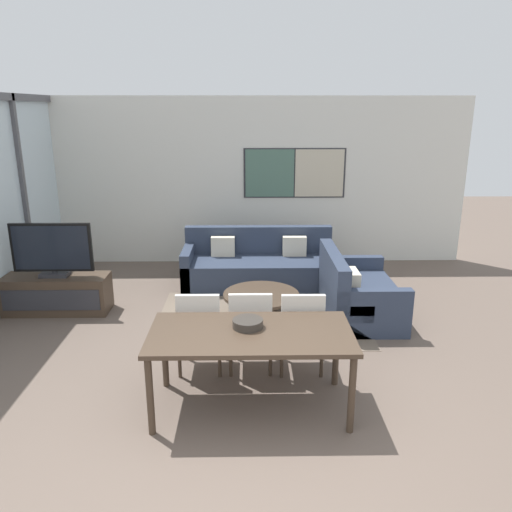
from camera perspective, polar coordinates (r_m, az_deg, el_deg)
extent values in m
plane|color=brown|center=(4.01, -0.88, -23.97)|extent=(24.00, 24.00, 0.00)
cube|color=silver|center=(8.56, -0.99, 8.47)|extent=(7.45, 0.06, 2.80)
cube|color=#2D2D33|center=(8.54, 4.43, 9.42)|extent=(1.72, 0.01, 0.83)
cube|color=#4C7060|center=(8.51, 1.58, 9.43)|extent=(0.82, 0.02, 0.79)
cube|color=beige|center=(8.59, 7.25, 9.38)|extent=(0.82, 0.02, 0.79)
cube|color=#515156|center=(7.90, -25.00, 6.25)|extent=(0.07, 0.08, 2.80)
cube|color=#706051|center=(6.48, 0.59, -7.09)|extent=(2.64, 1.88, 0.01)
cube|color=#423326|center=(7.11, -21.76, -4.04)|extent=(1.35, 0.45, 0.50)
cube|color=#2D2D33|center=(6.90, -22.42, -4.71)|extent=(1.24, 0.01, 0.27)
cube|color=#2D2D33|center=(7.02, -22.00, -1.95)|extent=(0.36, 0.20, 0.05)
cube|color=#2D2D33|center=(7.00, -22.05, -1.44)|extent=(0.06, 0.03, 0.08)
cube|color=black|center=(6.92, -22.32, 0.92)|extent=(1.03, 0.04, 0.64)
cube|color=black|center=(6.90, -22.39, 0.86)|extent=(0.96, 0.01, 0.57)
cube|color=#2D384C|center=(7.57, 0.34, -1.89)|extent=(2.28, 0.89, 0.42)
cube|color=#2D384C|center=(7.85, 0.29, 0.42)|extent=(2.28, 0.16, 0.84)
cube|color=#2D384C|center=(7.59, -7.74, -1.27)|extent=(0.14, 0.89, 0.60)
cube|color=#2D384C|center=(7.64, 8.38, -1.18)|extent=(0.14, 0.89, 0.60)
cube|color=beige|center=(7.65, -3.80, 1.09)|extent=(0.36, 0.12, 0.30)
cube|color=beige|center=(7.67, 4.42, 1.13)|extent=(0.36, 0.12, 0.30)
cube|color=#2D384C|center=(6.65, 11.82, -4.92)|extent=(0.89, 1.48, 0.42)
cube|color=#2D384C|center=(6.51, 8.79, -3.25)|extent=(0.16, 1.48, 0.84)
cube|color=#2D384C|center=(6.02, 13.23, -6.44)|extent=(0.89, 0.14, 0.60)
cube|color=#2D384C|center=(7.23, 10.73, -2.33)|extent=(0.89, 0.14, 0.60)
cube|color=beige|center=(6.19, 10.99, -2.96)|extent=(0.12, 0.36, 0.30)
cylinder|color=#423326|center=(6.48, 0.59, -7.00)|extent=(0.44, 0.44, 0.03)
cylinder|color=#423326|center=(6.43, 0.59, -5.89)|extent=(0.17, 0.17, 0.30)
cylinder|color=#423326|center=(6.36, 0.60, -4.46)|extent=(0.97, 0.97, 0.04)
cube|color=#423326|center=(4.38, -0.60, -8.87)|extent=(1.77, 0.87, 0.04)
cylinder|color=#423326|center=(4.30, -12.02, -15.41)|extent=(0.06, 0.06, 0.71)
cylinder|color=#423326|center=(4.31, 10.89, -15.27)|extent=(0.06, 0.06, 0.71)
cylinder|color=#423326|center=(4.95, -10.39, -10.82)|extent=(0.06, 0.06, 0.71)
cylinder|color=#423326|center=(4.96, 9.14, -10.71)|extent=(0.06, 0.06, 0.71)
cube|color=beige|center=(5.19, -6.35, -8.22)|extent=(0.46, 0.46, 0.06)
cube|color=beige|center=(4.90, -6.66, -6.70)|extent=(0.42, 0.05, 0.41)
cylinder|color=#423326|center=(5.14, -8.74, -11.51)|extent=(0.04, 0.04, 0.41)
cylinder|color=#423326|center=(5.10, -4.19, -11.58)|extent=(0.04, 0.04, 0.41)
cylinder|color=#423326|center=(5.49, -8.19, -9.55)|extent=(0.04, 0.04, 0.41)
cylinder|color=#423326|center=(5.45, -3.96, -9.60)|extent=(0.04, 0.04, 0.41)
cube|color=beige|center=(5.17, -0.65, -8.17)|extent=(0.46, 0.46, 0.06)
cube|color=beige|center=(4.89, -0.64, -6.65)|extent=(0.42, 0.05, 0.41)
cylinder|color=#423326|center=(5.10, -2.92, -11.52)|extent=(0.04, 0.04, 0.41)
cylinder|color=#423326|center=(5.10, 1.67, -11.50)|extent=(0.04, 0.04, 0.41)
cylinder|color=#423326|center=(5.46, -2.78, -9.55)|extent=(0.04, 0.04, 0.41)
cylinder|color=#423326|center=(5.46, 1.48, -9.52)|extent=(0.04, 0.04, 0.41)
cube|color=beige|center=(5.17, 5.08, -8.24)|extent=(0.46, 0.46, 0.06)
cube|color=beige|center=(4.89, 5.39, -6.72)|extent=(0.42, 0.05, 0.41)
cylinder|color=#423326|center=(5.08, 2.95, -11.64)|extent=(0.04, 0.04, 0.41)
cylinder|color=#423326|center=(5.13, 7.51, -11.52)|extent=(0.04, 0.04, 0.41)
cylinder|color=#423326|center=(5.44, 2.67, -9.65)|extent=(0.04, 0.04, 0.41)
cylinder|color=#423326|center=(5.48, 6.91, -9.56)|extent=(0.04, 0.04, 0.41)
cylinder|color=#332D28|center=(4.44, -0.90, -7.70)|extent=(0.27, 0.27, 0.08)
torus|color=#332D28|center=(4.42, -0.91, -7.35)|extent=(0.27, 0.27, 0.02)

